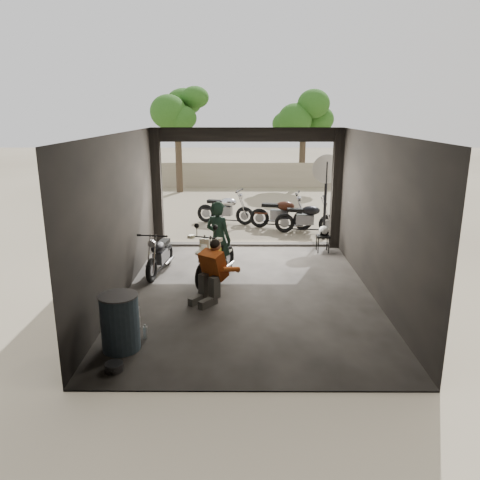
{
  "coord_description": "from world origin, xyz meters",
  "views": [
    {
      "loc": [
        -0.13,
        -8.94,
        3.59
      ],
      "look_at": [
        -0.17,
        0.6,
        0.97
      ],
      "focal_mm": 35.0,
      "sensor_mm": 36.0,
      "label": 1
    }
  ],
  "objects_px": {
    "outside_bike_c": "(307,215)",
    "helmet": "(324,230)",
    "sign_post": "(326,183)",
    "outside_bike_a": "(225,207)",
    "mechanic": "(209,273)",
    "main_bike": "(216,256)",
    "rider": "(218,239)",
    "left_bike": "(160,252)",
    "stool": "(323,238)",
    "outside_bike_b": "(281,210)",
    "oil_drum": "(120,323)"
  },
  "relations": [
    {
      "from": "outside_bike_c",
      "to": "rider",
      "type": "height_order",
      "value": "rider"
    },
    {
      "from": "left_bike",
      "to": "oil_drum",
      "type": "height_order",
      "value": "left_bike"
    },
    {
      "from": "main_bike",
      "to": "stool",
      "type": "distance_m",
      "value": 3.44
    },
    {
      "from": "rider",
      "to": "mechanic",
      "type": "height_order",
      "value": "rider"
    },
    {
      "from": "outside_bike_c",
      "to": "helmet",
      "type": "distance_m",
      "value": 1.98
    },
    {
      "from": "left_bike",
      "to": "stool",
      "type": "xyz_separation_m",
      "value": [
        4.0,
        1.66,
        -0.12
      ]
    },
    {
      "from": "outside_bike_b",
      "to": "main_bike",
      "type": "bearing_deg",
      "value": 171.18
    },
    {
      "from": "main_bike",
      "to": "left_bike",
      "type": "relative_size",
      "value": 1.12
    },
    {
      "from": "helmet",
      "to": "sign_post",
      "type": "xyz_separation_m",
      "value": [
        0.23,
        1.25,
        1.07
      ]
    },
    {
      "from": "main_bike",
      "to": "oil_drum",
      "type": "height_order",
      "value": "main_bike"
    },
    {
      "from": "left_bike",
      "to": "stool",
      "type": "bearing_deg",
      "value": 30.72
    },
    {
      "from": "main_bike",
      "to": "outside_bike_a",
      "type": "bearing_deg",
      "value": 110.62
    },
    {
      "from": "rider",
      "to": "sign_post",
      "type": "distance_m",
      "value": 4.35
    },
    {
      "from": "oil_drum",
      "to": "outside_bike_a",
      "type": "bearing_deg",
      "value": 81.23
    },
    {
      "from": "left_bike",
      "to": "outside_bike_c",
      "type": "bearing_deg",
      "value": 52.0
    },
    {
      "from": "rider",
      "to": "mechanic",
      "type": "xyz_separation_m",
      "value": [
        -0.11,
        -1.52,
        -0.26
      ]
    },
    {
      "from": "outside_bike_c",
      "to": "rider",
      "type": "distance_m",
      "value": 4.61
    },
    {
      "from": "main_bike",
      "to": "helmet",
      "type": "distance_m",
      "value": 3.48
    },
    {
      "from": "left_bike",
      "to": "stool",
      "type": "distance_m",
      "value": 4.33
    },
    {
      "from": "oil_drum",
      "to": "sign_post",
      "type": "bearing_deg",
      "value": 57.03
    },
    {
      "from": "outside_bike_a",
      "to": "sign_post",
      "type": "xyz_separation_m",
      "value": [
        2.93,
        -1.99,
        1.09
      ]
    },
    {
      "from": "oil_drum",
      "to": "outside_bike_b",
      "type": "bearing_deg",
      "value": 68.37
    },
    {
      "from": "sign_post",
      "to": "outside_bike_a",
      "type": "bearing_deg",
      "value": 162.79
    },
    {
      "from": "outside_bike_c",
      "to": "mechanic",
      "type": "xyz_separation_m",
      "value": [
        -2.59,
        -5.39,
        0.03
      ]
    },
    {
      "from": "left_bike",
      "to": "stool",
      "type": "relative_size",
      "value": 3.29
    },
    {
      "from": "outside_bike_b",
      "to": "sign_post",
      "type": "relative_size",
      "value": 0.71
    },
    {
      "from": "outside_bike_b",
      "to": "oil_drum",
      "type": "bearing_deg",
      "value": 170.47
    },
    {
      "from": "outside_bike_c",
      "to": "rider",
      "type": "relative_size",
      "value": 0.97
    },
    {
      "from": "main_bike",
      "to": "helmet",
      "type": "height_order",
      "value": "main_bike"
    },
    {
      "from": "outside_bike_a",
      "to": "sign_post",
      "type": "bearing_deg",
      "value": -107.67
    },
    {
      "from": "left_bike",
      "to": "sign_post",
      "type": "distance_m",
      "value": 5.3
    },
    {
      "from": "helmet",
      "to": "rider",
      "type": "bearing_deg",
      "value": -145.19
    },
    {
      "from": "outside_bike_c",
      "to": "stool",
      "type": "xyz_separation_m",
      "value": [
        0.16,
        -2.02,
        -0.17
      ]
    },
    {
      "from": "mechanic",
      "to": "sign_post",
      "type": "height_order",
      "value": "sign_post"
    },
    {
      "from": "outside_bike_b",
      "to": "stool",
      "type": "height_order",
      "value": "outside_bike_b"
    },
    {
      "from": "left_bike",
      "to": "rider",
      "type": "xyz_separation_m",
      "value": [
        1.35,
        -0.18,
        0.35
      ]
    },
    {
      "from": "outside_bike_b",
      "to": "rider",
      "type": "height_order",
      "value": "rider"
    },
    {
      "from": "left_bike",
      "to": "main_bike",
      "type": "bearing_deg",
      "value": -11.61
    },
    {
      "from": "outside_bike_c",
      "to": "helmet",
      "type": "height_order",
      "value": "outside_bike_c"
    },
    {
      "from": "helmet",
      "to": "sign_post",
      "type": "height_order",
      "value": "sign_post"
    },
    {
      "from": "mechanic",
      "to": "sign_post",
      "type": "bearing_deg",
      "value": 94.67
    },
    {
      "from": "outside_bike_a",
      "to": "rider",
      "type": "distance_m",
      "value": 5.14
    },
    {
      "from": "rider",
      "to": "helmet",
      "type": "xyz_separation_m",
      "value": [
        2.67,
        1.9,
        -0.27
      ]
    },
    {
      "from": "outside_bike_a",
      "to": "outside_bike_b",
      "type": "bearing_deg",
      "value": -94.57
    },
    {
      "from": "stool",
      "to": "oil_drum",
      "type": "relative_size",
      "value": 0.51
    },
    {
      "from": "left_bike",
      "to": "mechanic",
      "type": "height_order",
      "value": "mechanic"
    },
    {
      "from": "outside_bike_c",
      "to": "rider",
      "type": "xyz_separation_m",
      "value": [
        -2.49,
        -3.87,
        0.3
      ]
    },
    {
      "from": "outside_bike_a",
      "to": "stool",
      "type": "xyz_separation_m",
      "value": [
        2.68,
        -3.28,
        -0.18
      ]
    },
    {
      "from": "main_bike",
      "to": "outside_bike_c",
      "type": "distance_m",
      "value": 4.87
    },
    {
      "from": "mechanic",
      "to": "main_bike",
      "type": "bearing_deg",
      "value": 124.67
    }
  ]
}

